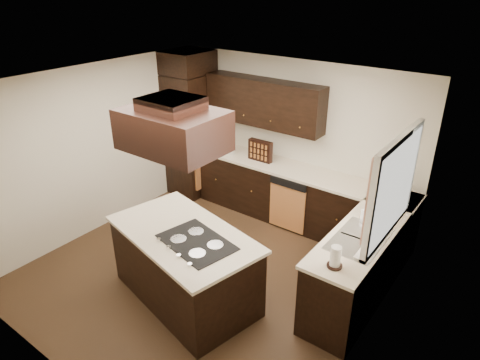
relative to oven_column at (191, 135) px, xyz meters
The scene contains 30 objects.
floor 2.68m from the oven_column, 43.85° to the right, with size 4.20×4.20×0.02m, color brown.
ceiling 2.86m from the oven_column, 43.85° to the right, with size 4.20×4.20×0.02m, color silver.
wall_back 1.83m from the oven_column, 12.85° to the left, with size 4.20×0.02×2.50m, color beige.
wall_front 4.21m from the oven_column, 65.05° to the right, with size 4.20×0.02×2.50m, color beige.
wall_left 1.75m from the oven_column, 101.12° to the right, with size 0.02×4.20×2.50m, color beige.
wall_right 4.25m from the oven_column, 23.70° to the right, with size 0.02×4.20×2.50m, color beige.
oven_column is the anchor object (origin of this frame).
wall_oven_face 0.36m from the oven_column, ahead, with size 0.05×0.62×0.78m, color #D38345.
base_cabinets_back 1.92m from the oven_column, ahead, with size 2.93×0.60×0.88m, color black.
base_cabinets_right 3.72m from the oven_column, 12.69° to the right, with size 0.60×2.40×0.88m, color black.
countertop_back 1.82m from the oven_column, ahead, with size 2.93×0.63×0.04m, color beige.
countertop_right 3.65m from the oven_column, 12.74° to the right, with size 0.63×2.40×0.04m, color beige.
upper_cabinets 1.56m from the oven_column, ahead, with size 2.00×0.34×0.72m, color black.
dishwasher_front 2.21m from the oven_column, ahead, with size 0.60×0.05×0.72m, color #D38345.
window_frame 4.06m from the oven_column, 16.72° to the right, with size 0.06×1.32×1.12m, color white.
window_pane 4.08m from the oven_column, 16.61° to the right, with size 0.00×1.20×1.00m, color white.
curtain_left 4.15m from the oven_column, 22.59° to the right, with size 0.02×0.34×0.90m, color beige.
curtain_right 3.91m from the oven_column, 10.99° to the right, with size 0.02×0.34×0.90m, color beige.
sink_rim 3.76m from the oven_column, 17.90° to the right, with size 0.52×0.84×0.01m, color silver.
island 2.99m from the oven_column, 49.70° to the right, with size 1.78×0.97×0.88m, color black.
island_top 2.93m from the oven_column, 49.70° to the right, with size 1.85×1.04×0.04m, color beige.
cooktop 3.15m from the oven_column, 46.74° to the right, with size 0.84×0.56×0.01m, color black.
range_hood 3.13m from the oven_column, 50.26° to the right, with size 1.05×0.72×0.42m, color black.
hood_duct 3.24m from the oven_column, 50.26° to the right, with size 0.55×0.50×0.13m, color black.
blender_base 0.87m from the oven_column, ahead, with size 0.15×0.15×0.10m, color silver.
blender_pitcher 0.87m from the oven_column, ahead, with size 0.13×0.13×0.26m, color silver.
spice_rack 1.42m from the oven_column, ahead, with size 0.40×0.10×0.34m, color black.
mixing_bowl 0.44m from the oven_column, ahead, with size 0.27×0.27×0.07m, color white.
soap_bottle 3.54m from the oven_column, 11.55° to the right, with size 0.09×0.09×0.20m, color white.
paper_towel 3.99m from the oven_column, 26.57° to the right, with size 0.11×0.11×0.24m, color white.
Camera 1 is at (3.12, -3.48, 3.59)m, focal length 32.00 mm.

